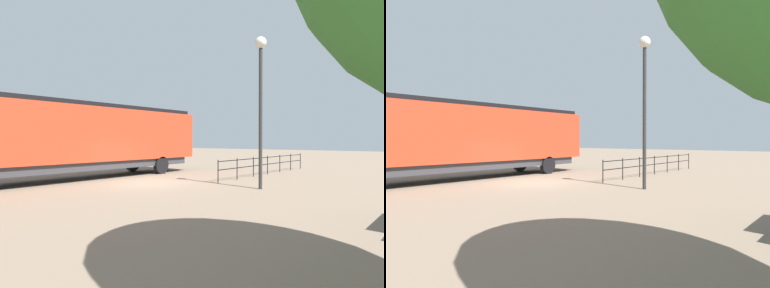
% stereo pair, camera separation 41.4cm
% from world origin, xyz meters
% --- Properties ---
extents(ground_plane, '(120.00, 120.00, 0.00)m').
position_xyz_m(ground_plane, '(0.00, 0.00, 0.00)').
color(ground_plane, '#84705B').
extents(locomotive, '(3.08, 16.76, 4.20)m').
position_xyz_m(locomotive, '(-4.11, -1.26, 2.36)').
color(locomotive, red).
rests_on(locomotive, ground_plane).
extents(lamp_post, '(0.52, 0.52, 6.72)m').
position_xyz_m(lamp_post, '(5.41, 1.59, 4.68)').
color(lamp_post, '#2D2D2D').
rests_on(lamp_post, ground_plane).
extents(platform_fence, '(0.05, 11.02, 1.17)m').
position_xyz_m(platform_fence, '(2.78, 7.60, 0.76)').
color(platform_fence, black).
rests_on(platform_fence, ground_plane).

